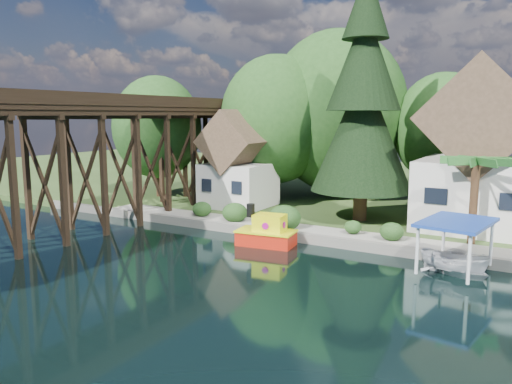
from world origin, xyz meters
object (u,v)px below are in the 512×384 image
(boat_white_a, at_px, (456,266))
(boat_canopy, at_px, (455,252))
(palm_tree, at_px, (476,163))
(tugboat, at_px, (267,233))
(conifer, at_px, (363,102))
(trestle_bridge, at_px, (107,152))
(house_left, at_px, (483,158))
(shed, at_px, (239,166))

(boat_white_a, distance_m, boat_canopy, 0.87)
(boat_canopy, bearing_deg, palm_tree, 88.13)
(boat_canopy, bearing_deg, tugboat, 178.75)
(palm_tree, bearing_deg, conifer, 157.93)
(trestle_bridge, height_order, boat_white_a, trestle_bridge)
(tugboat, distance_m, boat_white_a, 10.91)
(conifer, height_order, palm_tree, conifer)
(boat_canopy, bearing_deg, house_left, 90.16)
(shed, bearing_deg, boat_canopy, -25.09)
(boat_white_a, bearing_deg, conifer, 71.77)
(shed, height_order, tugboat, shed)
(palm_tree, distance_m, boat_white_a, 6.66)
(house_left, distance_m, boat_white_a, 10.77)
(palm_tree, bearing_deg, shed, 168.95)
(conifer, height_order, boat_white_a, conifer)
(trestle_bridge, xyz_separation_m, conifer, (15.42, 8.92, 3.46))
(palm_tree, xyz_separation_m, tugboat, (-11.00, -4.65, -4.42))
(conifer, height_order, boat_canopy, conifer)
(boat_white_a, bearing_deg, palm_tree, 25.86)
(shed, xyz_separation_m, conifer, (10.42, -0.40, 4.98))
(boat_white_a, bearing_deg, boat_canopy, -165.21)
(trestle_bridge, relative_size, palm_tree, 8.23)
(palm_tree, distance_m, tugboat, 12.73)
(conifer, distance_m, tugboat, 11.66)
(palm_tree, distance_m, boat_canopy, 6.32)
(house_left, distance_m, boat_canopy, 10.70)
(trestle_bridge, height_order, conifer, conifer)
(trestle_bridge, height_order, palm_tree, trestle_bridge)
(shed, bearing_deg, house_left, 4.77)
(trestle_bridge, relative_size, tugboat, 11.76)
(shed, xyz_separation_m, tugboat, (7.19, -8.20, -3.06))
(palm_tree, bearing_deg, house_left, 92.12)
(boat_white_a, xyz_separation_m, boat_canopy, (-0.06, -0.29, 0.82))
(palm_tree, xyz_separation_m, boat_white_a, (-0.10, -4.60, -4.82))
(boat_white_a, bearing_deg, tugboat, 117.34)
(shed, relative_size, boat_white_a, 2.22)
(shed, relative_size, palm_tree, 1.46)
(tugboat, height_order, boat_canopy, boat_canopy)
(trestle_bridge, relative_size, conifer, 2.56)
(trestle_bridge, distance_m, boat_white_a, 23.65)
(shed, distance_m, tugboat, 11.33)
(house_left, bearing_deg, conifer, -165.90)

